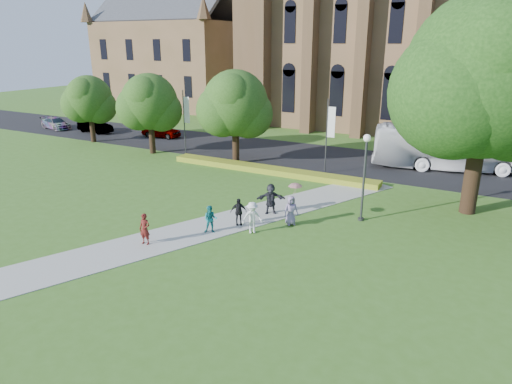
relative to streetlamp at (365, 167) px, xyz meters
The scene contains 24 objects.
ground 10.46m from the streetlamp, 139.09° to the right, with size 160.00×160.00×0.00m, color #3E681F.
road 15.79m from the streetlamp, 119.05° to the left, with size 160.00×10.00×0.02m, color black.
footpath 9.86m from the streetlamp, 143.75° to the right, with size 3.20×30.00×0.04m, color #B2B2A8.
flower_hedge 12.02m from the streetlamp, 144.81° to the left, with size 18.00×1.40×0.45m, color gold.
cathedral 34.70m from the streetlamp, 85.70° to the left, with size 52.60×18.25×28.00m.
building_west 54.93m from the streetlamp, 139.46° to the left, with size 22.00×14.00×18.30m.
streetlamp is the anchor object (origin of this frame).
large_tree 8.73m from the streetlamp, 39.29° to the left, with size 9.60×9.60×13.20m.
street_tree_0 23.77m from the streetlamp, 161.57° to the left, with size 5.20×5.20×7.50m.
street_tree_1 15.81m from the streetlamp, 149.35° to the left, with size 5.60×5.60×8.05m.
street_tree_2 32.65m from the streetlamp, 164.90° to the left, with size 4.80×4.80×6.95m.
banner_pole_0 10.23m from the streetlamp, 121.76° to the left, with size 0.70×0.10×6.00m.
banner_pole_1 21.25m from the streetlamp, 155.83° to the left, with size 0.70×0.10×6.00m.
tour_coach 15.28m from the streetlamp, 76.61° to the left, with size 3.09×13.21×3.68m, color white.
car_0 30.17m from the streetlamp, 152.57° to the left, with size 1.81×4.51×1.54m, color gray.
car_1 37.42m from the streetlamp, 160.78° to the left, with size 1.60×4.60×1.52m, color gray.
car_2 43.04m from the streetlamp, 164.16° to the left, with size 1.89×4.65×1.35m, color gray.
pedestrian_0 12.86m from the streetlamp, 135.79° to the right, with size 0.62×0.40×1.69m, color #571714.
pedestrian_1 9.38m from the streetlamp, 139.35° to the right, with size 0.76×0.59×1.57m, color #177275.
pedestrian_2 7.20m from the streetlamp, 134.94° to the right, with size 1.17×0.67×1.80m, color silver.
pedestrian_3 7.77m from the streetlamp, 145.41° to the right, with size 0.95×0.39×1.62m, color black.
pedestrian_4 4.95m from the streetlamp, 141.80° to the right, with size 0.85×0.55×1.74m, color gray.
pedestrian_5 5.97m from the streetlamp, 162.93° to the right, with size 1.77×0.56×1.91m, color #24242B.
parasol 4.30m from the streetlamp, 141.35° to the right, with size 0.79×0.79×0.69m, color #C0889C.
Camera 1 is at (14.07, -18.93, 10.26)m, focal length 32.00 mm.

